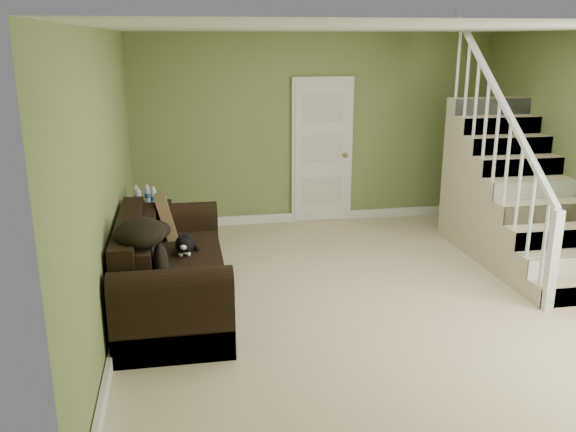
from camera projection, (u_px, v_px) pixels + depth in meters
name	position (u px, v px, depth m)	size (l,w,h in m)	color
floor	(372.00, 296.00, 6.19)	(5.00, 5.50, 0.01)	#CBB692
ceiling	(383.00, 28.00, 5.46)	(5.00, 5.50, 0.01)	white
wall_back	(315.00, 130.00, 8.42)	(5.00, 0.04, 2.60)	olive
wall_front	(540.00, 276.00, 3.23)	(5.00, 0.04, 2.60)	olive
wall_left	(107.00, 180.00, 5.40)	(0.04, 5.50, 2.60)	olive
baseboard_back	(314.00, 216.00, 8.74)	(5.00, 0.04, 0.12)	white
baseboard_left	(121.00, 308.00, 5.76)	(0.04, 5.50, 0.12)	white
door	(322.00, 151.00, 8.48)	(0.86, 0.12, 2.02)	white
staircase	(510.00, 202.00, 7.26)	(1.00, 2.51, 2.82)	#CBB692
sofa	(168.00, 274.00, 5.83)	(0.98, 2.28, 0.90)	black
side_table	(149.00, 233.00, 7.07)	(0.56, 0.56, 0.89)	black
cat	(185.00, 244.00, 5.94)	(0.24, 0.51, 0.24)	black
banana	(195.00, 275.00, 5.36)	(0.05, 0.17, 0.05)	yellow
throw_pillow	(166.00, 218.00, 6.47)	(0.11, 0.46, 0.46)	#503820
throw_blanket	(140.00, 233.00, 5.15)	(0.42, 0.55, 0.23)	black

